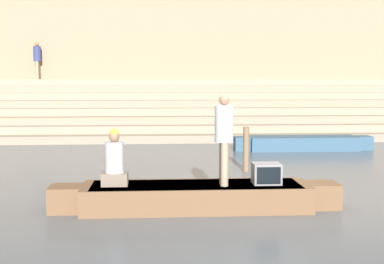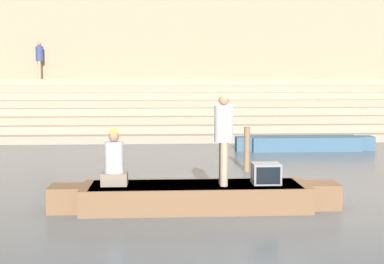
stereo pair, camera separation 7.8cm
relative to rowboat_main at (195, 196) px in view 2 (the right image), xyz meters
name	(u,v)px [view 2 (the right image)]	position (x,y,z in m)	size (l,w,h in m)	color
ground_plane	(258,200)	(1.37, 0.72, -0.26)	(120.00, 120.00, 0.00)	#4C5660
ghat_steps	(206,114)	(1.37, 14.05, 0.61)	(36.00, 5.80, 2.47)	gray
back_wall	(202,58)	(1.37, 16.70, 3.25)	(34.20, 1.28, 7.07)	#937A60
rowboat_main	(195,196)	(0.00, 0.00, 0.00)	(5.62, 1.30, 0.50)	brown
person_standing	(224,133)	(0.53, -0.10, 1.24)	(0.36, 0.36, 1.74)	gray
person_rowing	(114,163)	(-1.57, 0.02, 0.67)	(0.50, 0.39, 1.10)	#756656
tv_set	(266,174)	(1.38, -0.03, 0.43)	(0.54, 0.45, 0.41)	slate
moored_boat_shore	(305,143)	(4.39, 8.23, 0.00)	(4.89, 1.06, 0.49)	#33516B
mooring_post	(247,149)	(1.67, 4.12, 0.35)	(0.16, 0.16, 1.22)	brown
person_on_steps	(40,58)	(-6.42, 15.74, 3.21)	(0.35, 0.35, 1.74)	gray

